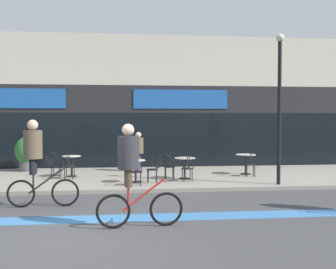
% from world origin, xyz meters
% --- Properties ---
extents(ground_plane, '(120.00, 120.00, 0.00)m').
position_xyz_m(ground_plane, '(0.00, 0.00, 0.00)').
color(ground_plane, '#424244').
extents(sidewalk_slab, '(40.00, 5.50, 0.12)m').
position_xyz_m(sidewalk_slab, '(0.00, 7.25, 0.06)').
color(sidewalk_slab, gray).
rests_on(sidewalk_slab, ground).
extents(storefront_facade, '(40.00, 4.06, 5.94)m').
position_xyz_m(storefront_facade, '(0.00, 11.97, 2.96)').
color(storefront_facade, beige).
rests_on(storefront_facade, ground).
extents(bike_lane_stripe, '(36.00, 0.70, 0.01)m').
position_xyz_m(bike_lane_stripe, '(0.00, 1.52, 0.00)').
color(bike_lane_stripe, '#3D7AB7').
rests_on(bike_lane_stripe, ground).
extents(bistro_table_0, '(0.68, 0.68, 0.77)m').
position_xyz_m(bistro_table_0, '(-0.88, 7.39, 0.66)').
color(bistro_table_0, black).
rests_on(bistro_table_0, sidewalk_slab).
extents(bistro_table_1, '(0.64, 0.64, 0.76)m').
position_xyz_m(bistro_table_1, '(1.44, 5.73, 0.66)').
color(bistro_table_1, black).
rests_on(bistro_table_1, sidewalk_slab).
extents(bistro_table_2, '(0.74, 0.74, 0.75)m').
position_xyz_m(bistro_table_2, '(3.19, 6.40, 0.66)').
color(bistro_table_2, black).
rests_on(bistro_table_2, sidewalk_slab).
extents(bistro_table_3, '(0.75, 0.75, 0.77)m').
position_xyz_m(bistro_table_3, '(5.69, 7.29, 0.67)').
color(bistro_table_3, black).
rests_on(bistro_table_3, sidewalk_slab).
extents(cafe_chair_0_near, '(0.43, 0.59, 0.90)m').
position_xyz_m(cafe_chair_0_near, '(-0.89, 6.77, 0.64)').
color(cafe_chair_0_near, black).
rests_on(cafe_chair_0_near, sidewalk_slab).
extents(cafe_chair_0_side, '(0.58, 0.42, 0.90)m').
position_xyz_m(cafe_chair_0_side, '(-1.50, 7.40, 0.64)').
color(cafe_chair_0_side, black).
rests_on(cafe_chair_0_side, sidewalk_slab).
extents(cafe_chair_1_near, '(0.42, 0.58, 0.90)m').
position_xyz_m(cafe_chair_1_near, '(1.44, 5.10, 0.64)').
color(cafe_chair_1_near, black).
rests_on(cafe_chair_1_near, sidewalk_slab).
extents(cafe_chair_1_side, '(0.60, 0.45, 0.90)m').
position_xyz_m(cafe_chair_1_side, '(2.07, 5.72, 0.64)').
color(cafe_chair_1_side, black).
rests_on(cafe_chair_1_side, sidewalk_slab).
extents(cafe_chair_2_near, '(0.43, 0.59, 0.90)m').
position_xyz_m(cafe_chair_2_near, '(3.20, 5.78, 0.64)').
color(cafe_chair_2_near, black).
rests_on(cafe_chair_2_near, sidewalk_slab).
extents(cafe_chair_2_side, '(0.57, 0.40, 0.90)m').
position_xyz_m(cafe_chair_2_side, '(2.57, 6.41, 0.64)').
color(cafe_chair_2_side, black).
rests_on(cafe_chair_2_side, sidewalk_slab).
extents(cafe_chair_3_near, '(0.45, 0.60, 0.90)m').
position_xyz_m(cafe_chair_3_near, '(5.68, 6.67, 0.64)').
color(cafe_chair_3_near, black).
rests_on(cafe_chair_3_near, sidewalk_slab).
extents(planter_pot, '(0.94, 0.94, 1.40)m').
position_xyz_m(planter_pot, '(-2.91, 9.16, 0.88)').
color(planter_pot, '#4C4C51').
rests_on(planter_pot, sidewalk_slab).
extents(lamp_post, '(0.26, 0.26, 4.85)m').
position_xyz_m(lamp_post, '(6.04, 4.91, 2.94)').
color(lamp_post, black).
rests_on(lamp_post, sidewalk_slab).
extents(cyclist_0, '(1.80, 0.51, 2.22)m').
position_xyz_m(cyclist_0, '(-1.16, 2.90, 1.30)').
color(cyclist_0, black).
rests_on(cyclist_0, ground).
extents(cyclist_2, '(1.81, 0.54, 2.14)m').
position_xyz_m(cyclist_2, '(1.24, 0.74, 1.22)').
color(cyclist_2, black).
rests_on(cyclist_2, ground).
extents(pedestrian_near_end, '(0.51, 0.51, 1.60)m').
position_xyz_m(pedestrian_near_end, '(1.62, 8.58, 1.07)').
color(pedestrian_near_end, '#382D47').
rests_on(pedestrian_near_end, sidewalk_slab).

